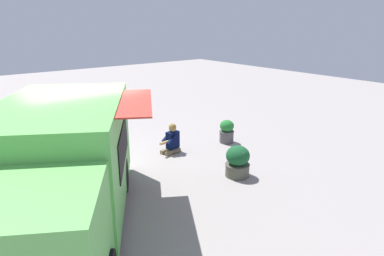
{
  "coord_description": "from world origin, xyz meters",
  "views": [
    {
      "loc": [
        7.63,
        -2.54,
        3.71
      ],
      "look_at": [
        0.88,
        2.69,
        1.0
      ],
      "focal_mm": 31.43,
      "sensor_mm": 36.0,
      "label": 1
    }
  ],
  "objects_px": {
    "food_truck": "(56,176)",
    "planter_flowering_far": "(227,131)",
    "person_customer": "(172,141)",
    "planter_flowering_near": "(238,161)"
  },
  "relations": [
    {
      "from": "planter_flowering_near",
      "to": "planter_flowering_far",
      "type": "bearing_deg",
      "value": 142.85
    },
    {
      "from": "planter_flowering_far",
      "to": "person_customer",
      "type": "bearing_deg",
      "value": -100.91
    },
    {
      "from": "person_customer",
      "to": "planter_flowering_near",
      "type": "relative_size",
      "value": 1.11
    },
    {
      "from": "food_truck",
      "to": "planter_flowering_near",
      "type": "distance_m",
      "value": 4.29
    },
    {
      "from": "food_truck",
      "to": "planter_flowering_far",
      "type": "height_order",
      "value": "food_truck"
    },
    {
      "from": "food_truck",
      "to": "planter_flowering_far",
      "type": "bearing_deg",
      "value": 105.93
    },
    {
      "from": "food_truck",
      "to": "person_customer",
      "type": "distance_m",
      "value": 4.39
    },
    {
      "from": "food_truck",
      "to": "planter_flowering_near",
      "type": "height_order",
      "value": "food_truck"
    },
    {
      "from": "food_truck",
      "to": "planter_flowering_near",
      "type": "bearing_deg",
      "value": 85.39
    },
    {
      "from": "person_customer",
      "to": "planter_flowering_near",
      "type": "height_order",
      "value": "person_customer"
    }
  ]
}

